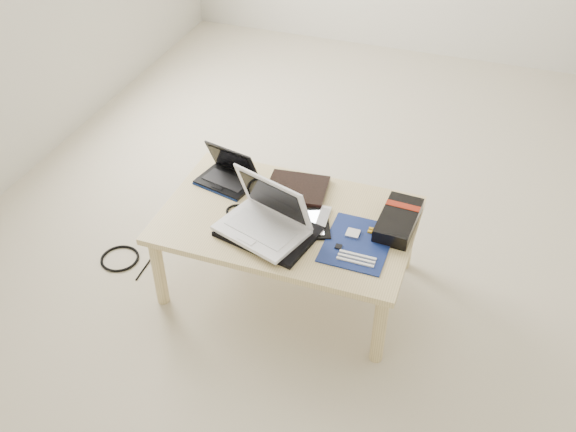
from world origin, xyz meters
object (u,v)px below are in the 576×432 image
(coffee_table, at_px, (287,226))
(netbook, at_px, (228,175))
(white_laptop, at_px, (265,219))
(gpu_box, at_px, (398,220))

(coffee_table, xyz_separation_m, netbook, (-0.35, 0.16, 0.09))
(coffee_table, height_order, netbook, netbook)
(white_laptop, height_order, gpu_box, white_laptop)
(coffee_table, relative_size, white_laptop, 2.64)
(white_laptop, relative_size, gpu_box, 1.37)
(gpu_box, bearing_deg, coffee_table, -167.81)
(white_laptop, bearing_deg, netbook, 136.18)
(netbook, height_order, white_laptop, white_laptop)
(netbook, relative_size, white_laptop, 0.70)
(coffee_table, distance_m, white_laptop, 0.18)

